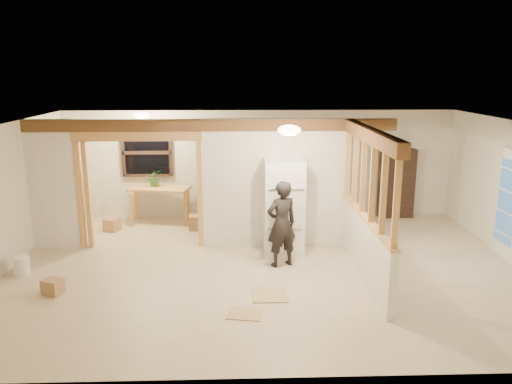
{
  "coord_description": "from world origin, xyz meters",
  "views": [
    {
      "loc": [
        -0.48,
        -8.21,
        3.37
      ],
      "look_at": [
        -0.19,
        0.4,
        1.28
      ],
      "focal_mm": 35.0,
      "sensor_mm": 36.0,
      "label": 1
    }
  ],
  "objects_px": {
    "shop_vac": "(73,213)",
    "bookshelf": "(396,183)",
    "woman": "(282,224)",
    "work_table": "(160,205)",
    "refrigerator": "(284,207)"
  },
  "relations": [
    {
      "from": "refrigerator",
      "to": "woman",
      "type": "bearing_deg",
      "value": -98.22
    },
    {
      "from": "bookshelf",
      "to": "work_table",
      "type": "bearing_deg",
      "value": -177.29
    },
    {
      "from": "refrigerator",
      "to": "shop_vac",
      "type": "distance_m",
      "value": 4.94
    },
    {
      "from": "shop_vac",
      "to": "bookshelf",
      "type": "bearing_deg",
      "value": 3.29
    },
    {
      "from": "shop_vac",
      "to": "bookshelf",
      "type": "height_order",
      "value": "bookshelf"
    },
    {
      "from": "woman",
      "to": "bookshelf",
      "type": "distance_m",
      "value": 4.17
    },
    {
      "from": "woman",
      "to": "shop_vac",
      "type": "bearing_deg",
      "value": -51.95
    },
    {
      "from": "work_table",
      "to": "bookshelf",
      "type": "xyz_separation_m",
      "value": [
        5.48,
        0.26,
        0.4
      ]
    },
    {
      "from": "woman",
      "to": "work_table",
      "type": "height_order",
      "value": "woman"
    },
    {
      "from": "woman",
      "to": "bookshelf",
      "type": "bearing_deg",
      "value": -157.34
    },
    {
      "from": "work_table",
      "to": "bookshelf",
      "type": "bearing_deg",
      "value": 14.71
    },
    {
      "from": "refrigerator",
      "to": "shop_vac",
      "type": "bearing_deg",
      "value": 158.03
    },
    {
      "from": "work_table",
      "to": "shop_vac",
      "type": "distance_m",
      "value": 1.93
    },
    {
      "from": "bookshelf",
      "to": "shop_vac",
      "type": "bearing_deg",
      "value": -176.71
    },
    {
      "from": "refrigerator",
      "to": "work_table",
      "type": "xyz_separation_m",
      "value": [
        -2.63,
        2.0,
        -0.48
      ]
    }
  ]
}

